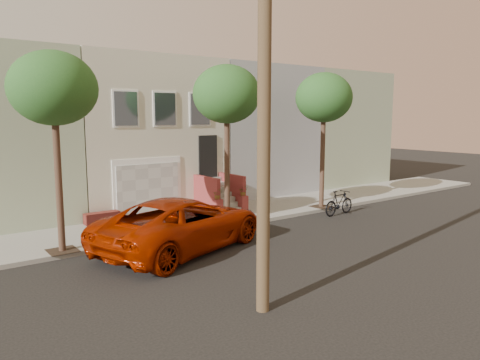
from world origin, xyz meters
TOP-DOWN VIEW (x-y plane):
  - ground at (0.00, 0.00)m, footprint 90.00×90.00m
  - sidewalk at (0.00, 5.35)m, footprint 40.00×3.70m
  - house_row at (0.00, 11.19)m, footprint 33.10×11.70m
  - tree_left at (-5.50, 3.90)m, footprint 2.70×2.57m
  - tree_mid at (1.00, 3.90)m, footprint 2.70×2.57m
  - tree_right at (6.50, 3.90)m, footprint 2.70×2.57m
  - pickup_truck at (-2.06, 2.15)m, footprint 6.99×4.84m
  - motorcycle at (6.28, 2.61)m, footprint 1.91×0.64m

SIDE VIEW (x-z plane):
  - ground at x=0.00m, z-range 0.00..0.00m
  - sidewalk at x=0.00m, z-range 0.00..0.15m
  - motorcycle at x=6.28m, z-range 0.00..1.13m
  - pickup_truck at x=-2.06m, z-range 0.00..1.77m
  - house_row at x=0.00m, z-range 0.14..7.14m
  - tree_left at x=-5.50m, z-range 2.11..8.41m
  - tree_mid at x=1.00m, z-range 2.11..8.41m
  - tree_right at x=6.50m, z-range 2.11..8.41m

